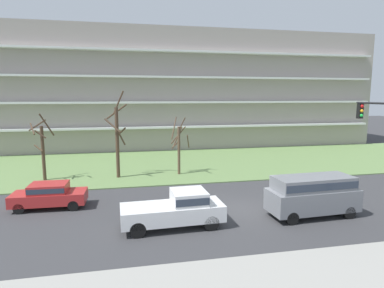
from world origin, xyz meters
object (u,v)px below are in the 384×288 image
Objects in this scene: tree_center at (179,145)px; van_gray_center_left at (313,193)px; sedan_red_near_left at (49,194)px; tree_left at (117,138)px; tree_far_left at (42,148)px; pickup_white_center_right at (177,208)px.

van_gray_center_left is at bearing -62.50° from tree_center.
sedan_red_near_left is at bearing 160.89° from van_gray_center_left.
tree_center is at bearing 2.02° from tree_left.
tree_left is at bearing -119.37° from sedan_red_near_left.
van_gray_center_left is at bearing -33.74° from tree_far_left.
sedan_red_near_left is 8.60m from pickup_white_center_right.
tree_left is at bearing 104.17° from pickup_white_center_right.
tree_far_left reaches higher than pickup_white_center_right.
tree_left is (5.97, -0.22, 0.70)m from tree_far_left.
sedan_red_near_left is at bearing -74.65° from tree_far_left.
pickup_white_center_right is (-1.98, -11.45, -1.60)m from tree_center.
tree_left is at bearing 132.18° from van_gray_center_left.
tree_center is 11.75m from sedan_red_near_left.
van_gray_center_left is (15.28, -4.50, 0.52)m from sedan_red_near_left.
van_gray_center_left reaches higher than sedan_red_near_left.
tree_center is at bearing 78.13° from pickup_white_center_right.
sedan_red_near_left is 0.81× the size of pickup_white_center_right.
tree_center is 0.94× the size of pickup_white_center_right.
van_gray_center_left is (11.22, -11.27, -2.05)m from tree_left.
tree_left reaches higher than tree_center.
tree_left is 1.44× the size of tree_center.
tree_center reaches higher than sedan_red_near_left.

